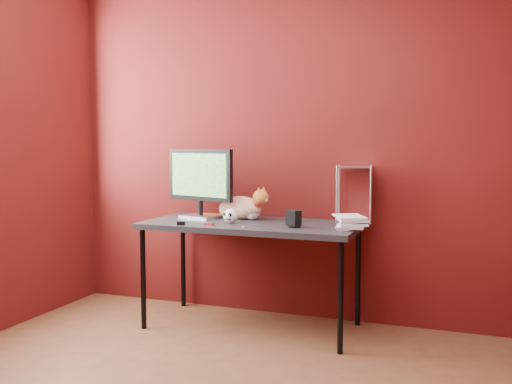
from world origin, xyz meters
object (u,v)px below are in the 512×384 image
(cat, at_px, (241,207))
(monitor, at_px, (200,180))
(book_stack, at_px, (339,155))
(desk, at_px, (252,229))
(speaker, at_px, (294,219))
(skull_mug, at_px, (230,216))

(cat, bearing_deg, monitor, -152.05)
(book_stack, bearing_deg, desk, 174.68)
(book_stack, bearing_deg, speaker, -166.41)
(monitor, relative_size, skull_mug, 5.56)
(speaker, bearing_deg, skull_mug, -161.52)
(skull_mug, relative_size, book_stack, 0.11)
(cat, bearing_deg, book_stack, 0.36)
(desk, height_order, monitor, monitor)
(desk, bearing_deg, book_stack, -5.32)
(monitor, relative_size, cat, 1.09)
(cat, relative_size, book_stack, 0.55)
(cat, height_order, speaker, cat)
(monitor, height_order, cat, monitor)
(cat, xyz_separation_m, book_stack, (0.77, -0.21, 0.39))
(desk, relative_size, book_stack, 1.57)
(desk, bearing_deg, cat, 132.44)
(desk, bearing_deg, skull_mug, -139.75)
(cat, distance_m, speaker, 0.56)
(desk, height_order, skull_mug, skull_mug)
(monitor, distance_m, cat, 0.37)
(monitor, bearing_deg, desk, 4.92)
(speaker, height_order, book_stack, book_stack)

